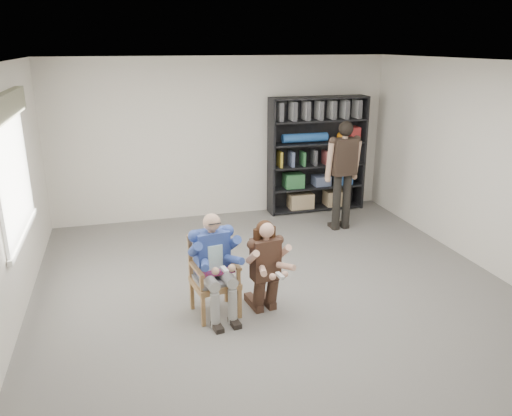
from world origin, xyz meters
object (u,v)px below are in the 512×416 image
object	(u,v)px
armchair	(215,276)
standing_man	(343,177)
kneeling_woman	(266,268)
seated_man	(214,265)
bookshelf	(317,155)

from	to	relation	value
armchair	standing_man	xyz separation A→B (m)	(2.58, 2.19, 0.44)
armchair	kneeling_woman	distance (m)	0.60
armchair	standing_man	world-z (taller)	standing_man
standing_man	seated_man	bearing A→B (deg)	-144.18
bookshelf	standing_man	xyz separation A→B (m)	(0.03, -1.08, -0.14)
kneeling_woman	bookshelf	world-z (taller)	bookshelf
armchair	seated_man	size ratio (longest dim) A/B	0.77
bookshelf	seated_man	bearing A→B (deg)	-127.99
armchair	bookshelf	bearing A→B (deg)	43.09
seated_man	bookshelf	size ratio (longest dim) A/B	0.58
bookshelf	standing_man	distance (m)	1.09
standing_man	bookshelf	bearing A→B (deg)	86.82
seated_man	bookshelf	xyz separation A→B (m)	(2.55, 3.26, 0.44)
armchair	bookshelf	distance (m)	4.18
armchair	bookshelf	world-z (taller)	bookshelf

